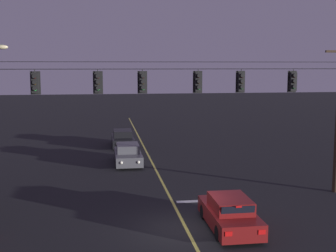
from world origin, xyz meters
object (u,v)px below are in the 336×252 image
(traffic_light_far_right, at_px, (293,82))
(car_oncoming_lead, at_px, (128,155))
(traffic_light_right_inner, at_px, (198,82))
(car_waiting_near_lane, at_px, (230,214))
(traffic_light_left_inner, at_px, (98,83))
(car_oncoming_trailing, at_px, (123,139))
(traffic_light_leftmost, at_px, (35,83))
(traffic_light_centre, at_px, (143,82))
(traffic_light_rightmost, at_px, (241,82))

(traffic_light_far_right, height_order, car_oncoming_lead, traffic_light_far_right)
(traffic_light_right_inner, xyz_separation_m, car_waiting_near_lane, (0.42, -4.56, -5.36))
(traffic_light_left_inner, xyz_separation_m, car_waiting_near_lane, (5.41, -4.56, -5.36))
(traffic_light_left_inner, height_order, car_oncoming_trailing, traffic_light_left_inner)
(traffic_light_right_inner, bearing_deg, car_oncoming_trailing, 101.42)
(traffic_light_leftmost, distance_m, traffic_light_centre, 5.17)
(traffic_light_rightmost, xyz_separation_m, car_waiting_near_lane, (-1.83, -4.56, -5.36))
(traffic_light_centre, bearing_deg, traffic_light_left_inner, 180.00)
(traffic_light_rightmost, distance_m, car_oncoming_trailing, 17.32)
(traffic_light_left_inner, bearing_deg, car_oncoming_lead, 77.67)
(traffic_light_centre, height_order, traffic_light_rightmost, same)
(car_waiting_near_lane, height_order, car_oncoming_trailing, same)
(traffic_light_left_inner, xyz_separation_m, traffic_light_rightmost, (7.24, 0.00, 0.00))
(traffic_light_far_right, distance_m, car_oncoming_lead, 13.06)
(traffic_light_leftmost, xyz_separation_m, car_waiting_near_lane, (8.39, -4.56, -5.36))
(traffic_light_left_inner, relative_size, car_oncoming_lead, 0.28)
(traffic_light_rightmost, distance_m, car_waiting_near_lane, 7.28)
(car_oncoming_lead, relative_size, car_oncoming_trailing, 1.00)
(traffic_light_leftmost, height_order, traffic_light_rightmost, same)
(traffic_light_leftmost, bearing_deg, traffic_light_left_inner, 0.00)
(traffic_light_rightmost, height_order, car_oncoming_trailing, traffic_light_rightmost)
(car_waiting_near_lane, height_order, car_oncoming_lead, same)
(traffic_light_rightmost, xyz_separation_m, car_oncoming_trailing, (-5.39, 15.56, -5.36))
(traffic_light_rightmost, height_order, car_waiting_near_lane, traffic_light_rightmost)
(traffic_light_rightmost, relative_size, car_oncoming_lead, 0.28)
(traffic_light_centre, height_order, car_waiting_near_lane, traffic_light_centre)
(car_oncoming_lead, bearing_deg, car_waiting_near_lane, -75.15)
(traffic_light_far_right, relative_size, car_waiting_near_lane, 0.28)
(traffic_light_leftmost, relative_size, traffic_light_far_right, 1.00)
(traffic_light_centre, xyz_separation_m, traffic_light_rightmost, (5.05, 0.00, 0.00))
(traffic_light_right_inner, relative_size, traffic_light_far_right, 1.00)
(traffic_light_leftmost, distance_m, traffic_light_rightmost, 10.22)
(traffic_light_left_inner, xyz_separation_m, traffic_light_right_inner, (5.00, 0.00, 0.00))
(traffic_light_leftmost, relative_size, traffic_light_centre, 1.00)
(traffic_light_leftmost, height_order, car_oncoming_lead, traffic_light_leftmost)
(traffic_light_rightmost, height_order, traffic_light_far_right, same)
(traffic_light_far_right, bearing_deg, car_oncoming_lead, 133.12)
(traffic_light_leftmost, bearing_deg, traffic_light_far_right, 0.00)
(car_waiting_near_lane, relative_size, car_oncoming_trailing, 0.98)
(traffic_light_leftmost, distance_m, car_oncoming_lead, 11.32)
(traffic_light_rightmost, distance_m, traffic_light_far_right, 2.80)
(car_waiting_near_lane, bearing_deg, traffic_light_leftmost, 151.46)
(traffic_light_centre, relative_size, car_waiting_near_lane, 0.28)
(traffic_light_left_inner, bearing_deg, traffic_light_rightmost, 0.00)
(traffic_light_right_inner, bearing_deg, traffic_light_far_right, 0.00)
(traffic_light_rightmost, bearing_deg, car_oncoming_lead, 121.57)
(traffic_light_centre, height_order, car_oncoming_trailing, traffic_light_centre)
(traffic_light_leftmost, distance_m, traffic_light_left_inner, 2.98)
(traffic_light_leftmost, bearing_deg, traffic_light_right_inner, 0.00)
(traffic_light_right_inner, height_order, car_oncoming_trailing, traffic_light_right_inner)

